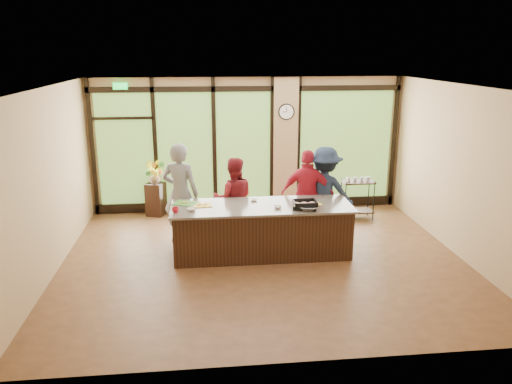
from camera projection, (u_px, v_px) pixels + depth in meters
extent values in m
plane|color=#4F321B|center=(264.00, 260.00, 8.78)|extent=(7.00, 7.00, 0.00)
plane|color=silver|center=(264.00, 87.00, 7.95)|extent=(7.00, 7.00, 0.00)
plane|color=tan|center=(248.00, 145.00, 11.23)|extent=(7.00, 0.00, 7.00)
plane|color=tan|center=(48.00, 184.00, 8.01)|extent=(0.00, 6.00, 6.00)
plane|color=tan|center=(462.00, 172.00, 8.73)|extent=(0.00, 6.00, 6.00)
cube|color=tan|center=(285.00, 145.00, 11.26)|extent=(0.55, 0.12, 3.00)
cube|color=black|center=(248.00, 89.00, 10.84)|extent=(6.90, 0.08, 0.12)
cube|color=black|center=(248.00, 204.00, 11.57)|extent=(6.90, 0.08, 0.20)
cube|color=#19D83F|center=(120.00, 86.00, 10.49)|extent=(0.30, 0.04, 0.14)
cube|color=#356724|center=(125.00, 150.00, 10.94)|extent=(1.20, 0.02, 2.50)
cube|color=#356724|center=(185.00, 149.00, 11.08)|extent=(1.20, 0.02, 2.50)
cube|color=#356724|center=(243.00, 148.00, 11.21)|extent=(1.20, 0.02, 2.50)
cube|color=#356724|center=(345.00, 145.00, 11.45)|extent=(2.10, 0.02, 2.50)
cube|color=black|center=(92.00, 148.00, 10.84)|extent=(0.08, 0.08, 3.00)
cube|color=black|center=(155.00, 147.00, 10.98)|extent=(0.08, 0.08, 3.00)
cube|color=black|center=(214.00, 146.00, 11.11)|extent=(0.08, 0.08, 3.00)
cube|color=black|center=(272.00, 145.00, 11.24)|extent=(0.08, 0.08, 3.00)
cube|color=black|center=(298.00, 144.00, 11.31)|extent=(0.08, 0.08, 3.00)
cube|color=black|center=(394.00, 142.00, 11.54)|extent=(0.08, 0.08, 3.00)
cube|color=black|center=(262.00, 231.00, 8.95)|extent=(3.10, 1.00, 0.88)
cube|color=slate|center=(262.00, 206.00, 8.82)|extent=(3.20, 1.10, 0.04)
cylinder|color=black|center=(286.00, 112.00, 10.99)|extent=(0.36, 0.04, 0.36)
cylinder|color=white|center=(286.00, 112.00, 10.98)|extent=(0.31, 0.01, 0.31)
cube|color=black|center=(287.00, 110.00, 10.96)|extent=(0.01, 0.00, 0.11)
cube|color=black|center=(284.00, 112.00, 10.97)|extent=(0.09, 0.00, 0.01)
imported|color=slate|center=(181.00, 193.00, 9.39)|extent=(0.82, 0.68, 1.93)
imported|color=maroon|center=(234.00, 199.00, 9.55)|extent=(0.80, 0.63, 1.62)
imported|color=#B01B2F|center=(308.00, 195.00, 9.59)|extent=(1.11, 0.68, 1.76)
imported|color=#1B263D|center=(324.00, 193.00, 9.68)|extent=(1.32, 1.03, 1.80)
cube|color=black|center=(305.00, 207.00, 8.62)|extent=(0.46, 0.40, 0.07)
imported|color=silver|center=(308.00, 208.00, 8.55)|extent=(0.40, 0.40, 0.08)
cube|color=#428631|center=(186.00, 203.00, 8.91)|extent=(0.51, 0.46, 0.01)
cube|color=yellow|center=(201.00, 205.00, 8.80)|extent=(0.40, 0.31, 0.01)
cube|color=yellow|center=(308.00, 204.00, 8.88)|extent=(0.51, 0.44, 0.01)
imported|color=white|center=(191.00, 209.00, 8.51)|extent=(0.15, 0.15, 0.05)
imported|color=white|center=(278.00, 207.00, 8.65)|extent=(0.16, 0.16, 0.04)
imported|color=white|center=(254.00, 200.00, 9.07)|extent=(0.16, 0.16, 0.03)
imported|color=red|center=(175.00, 210.00, 8.41)|extent=(0.13, 0.13, 0.09)
cube|color=black|center=(156.00, 199.00, 11.09)|extent=(0.48, 0.48, 0.73)
imported|color=olive|center=(155.00, 177.00, 10.95)|extent=(0.32, 0.32, 0.29)
cube|color=black|center=(356.00, 211.00, 10.90)|extent=(0.69, 0.40, 0.03)
cube|color=black|center=(358.00, 182.00, 10.72)|extent=(0.69, 0.40, 0.03)
cylinder|color=black|center=(345.00, 202.00, 10.63)|extent=(0.02, 0.02, 0.88)
cylinder|color=black|center=(374.00, 201.00, 10.69)|extent=(0.02, 0.02, 0.88)
cylinder|color=black|center=(341.00, 197.00, 10.97)|extent=(0.02, 0.02, 0.88)
cylinder|color=black|center=(368.00, 197.00, 11.03)|extent=(0.02, 0.02, 0.88)
imported|color=silver|center=(349.00, 179.00, 10.68)|extent=(0.10, 0.10, 0.09)
imported|color=silver|center=(355.00, 179.00, 10.70)|extent=(0.10, 0.10, 0.09)
imported|color=silver|center=(362.00, 179.00, 10.71)|extent=(0.10, 0.10, 0.09)
imported|color=silver|center=(368.00, 179.00, 10.73)|extent=(0.10, 0.10, 0.09)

